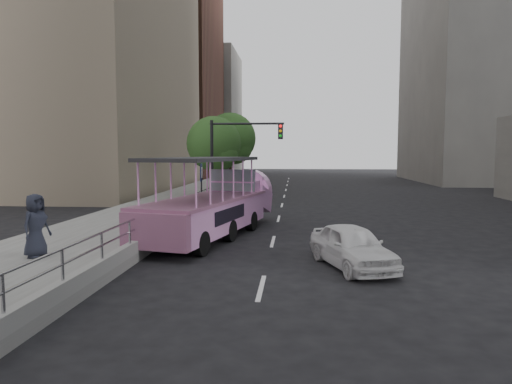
# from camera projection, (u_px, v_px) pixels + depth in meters

# --- Properties ---
(ground) EXTENTS (160.00, 160.00, 0.00)m
(ground) POSITION_uv_depth(u_px,v_px,m) (233.00, 267.00, 13.54)
(ground) COLOR black
(sidewalk) EXTENTS (5.50, 80.00, 0.30)m
(sidewalk) POSITION_uv_depth(u_px,v_px,m) (150.00, 214.00, 23.94)
(sidewalk) COLOR #9D9E98
(sidewalk) RESTS_ON ground
(kerb_wall) EXTENTS (0.24, 30.00, 0.36)m
(kerb_wall) POSITION_uv_depth(u_px,v_px,m) (151.00, 237.00, 15.74)
(kerb_wall) COLOR #9C9C97
(kerb_wall) RESTS_ON sidewalk
(guardrail) EXTENTS (0.07, 22.00, 0.71)m
(guardrail) POSITION_uv_depth(u_px,v_px,m) (151.00, 218.00, 15.69)
(guardrail) COLOR #ADADB2
(guardrail) RESTS_ON kerb_wall
(duck_boat) EXTENTS (4.39, 9.91, 3.20)m
(duck_boat) POSITION_uv_depth(u_px,v_px,m) (216.00, 206.00, 18.66)
(duck_boat) COLOR black
(duck_boat) RESTS_ON ground
(car) EXTENTS (2.63, 4.03, 1.28)m
(car) POSITION_uv_depth(u_px,v_px,m) (352.00, 246.00, 13.45)
(car) COLOR white
(car) RESTS_ON ground
(pedestrian_far) EXTENTS (0.82, 1.05, 1.89)m
(pedestrian_far) POSITION_uv_depth(u_px,v_px,m) (36.00, 226.00, 13.43)
(pedestrian_far) COLOR #242836
(pedestrian_far) RESTS_ON sidewalk
(parking_sign) EXTENTS (0.09, 0.64, 2.82)m
(parking_sign) POSITION_uv_depth(u_px,v_px,m) (201.00, 184.00, 23.56)
(parking_sign) COLOR black
(parking_sign) RESTS_ON ground
(traffic_signal) EXTENTS (4.20, 0.32, 5.20)m
(traffic_signal) POSITION_uv_depth(u_px,v_px,m) (233.00, 150.00, 25.78)
(traffic_signal) COLOR black
(traffic_signal) RESTS_ON ground
(street_tree_near) EXTENTS (3.52, 3.52, 5.72)m
(street_tree_near) POSITION_uv_depth(u_px,v_px,m) (215.00, 146.00, 29.29)
(street_tree_near) COLOR #3A271A
(street_tree_near) RESTS_ON ground
(street_tree_far) EXTENTS (3.97, 3.97, 6.45)m
(street_tree_far) POSITION_uv_depth(u_px,v_px,m) (231.00, 140.00, 35.19)
(street_tree_far) COLOR #3A271A
(street_tree_far) RESTS_ON ground
(midrise_brick) EXTENTS (18.00, 16.00, 26.00)m
(midrise_brick) POSITION_uv_depth(u_px,v_px,m) (149.00, 81.00, 61.58)
(midrise_brick) COLOR brown
(midrise_brick) RESTS_ON ground
(midrise_stone_a) EXTENTS (20.00, 20.00, 32.00)m
(midrise_stone_a) POSITION_uv_depth(u_px,v_px,m) (510.00, 41.00, 51.61)
(midrise_stone_a) COLOR gray
(midrise_stone_a) RESTS_ON ground
(midrise_stone_b) EXTENTS (16.00, 14.00, 20.00)m
(midrise_stone_b) POSITION_uv_depth(u_px,v_px,m) (191.00, 113.00, 77.55)
(midrise_stone_b) COLOR gray
(midrise_stone_b) RESTS_ON ground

